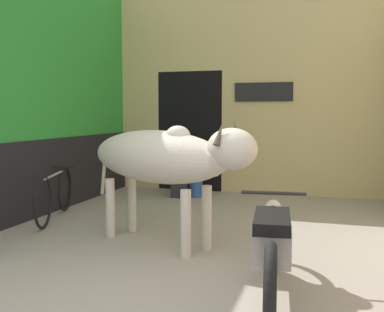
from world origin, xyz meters
name	(u,v)px	position (x,y,z in m)	size (l,w,h in m)	color
wall_left_shopfront	(34,83)	(-2.59, 2.65, 1.90)	(0.25, 5.33, 3.92)	green
wall_back_with_doorway	(229,103)	(-0.41, 5.58, 1.66)	(5.01, 0.93, 3.92)	#D1BC84
cow	(164,158)	(-0.31, 1.79, 0.98)	(2.28, 1.34, 1.41)	beige
motorcycle_near	(272,244)	(1.02, 0.67, 0.44)	(0.58, 2.06, 0.77)	black
bicycle	(55,194)	(-2.21, 2.52, 0.36)	(0.63, 1.67, 0.70)	black
shopkeeper_seated	(181,162)	(-1.05, 4.63, 0.61)	(0.40, 0.33, 1.17)	#282833
plastic_stool	(196,184)	(-0.79, 4.66, 0.23)	(0.32, 0.32, 0.44)	#2856B2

